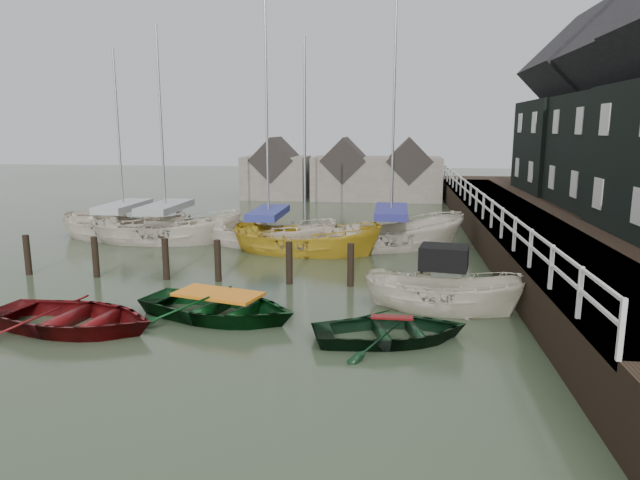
# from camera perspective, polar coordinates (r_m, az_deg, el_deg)

# --- Properties ---
(ground) EXTENTS (120.00, 120.00, 0.00)m
(ground) POSITION_cam_1_polar(r_m,az_deg,el_deg) (16.21, -9.23, -7.01)
(ground) COLOR #293522
(ground) RESTS_ON ground
(pier) EXTENTS (3.04, 32.00, 2.70)m
(pier) POSITION_cam_1_polar(r_m,az_deg,el_deg) (25.59, 18.49, 0.89)
(pier) COLOR black
(pier) RESTS_ON ground
(mooring_pilings) EXTENTS (13.72, 0.22, 1.80)m
(mooring_pilings) POSITION_cam_1_polar(r_m,az_deg,el_deg) (19.15, -9.92, -2.65)
(mooring_pilings) COLOR black
(mooring_pilings) RESTS_ON ground
(far_sheds) EXTENTS (14.00, 4.08, 4.39)m
(far_sheds) POSITION_cam_1_polar(r_m,az_deg,el_deg) (41.03, 2.27, 6.72)
(far_sheds) COLOR #665B51
(far_sheds) RESTS_ON ground
(rowboat_red) EXTENTS (4.88, 3.80, 0.92)m
(rowboat_red) POSITION_cam_1_polar(r_m,az_deg,el_deg) (15.86, -23.39, -8.22)
(rowboat_red) COLOR #590C0E
(rowboat_red) RESTS_ON ground
(rowboat_green) EXTENTS (5.11, 4.22, 0.92)m
(rowboat_green) POSITION_cam_1_polar(r_m,az_deg,el_deg) (15.66, -10.06, -7.68)
(rowboat_green) COLOR black
(rowboat_green) RESTS_ON ground
(rowboat_dkgreen) EXTENTS (4.33, 3.57, 0.78)m
(rowboat_dkgreen) POSITION_cam_1_polar(r_m,az_deg,el_deg) (13.99, 7.15, -9.93)
(rowboat_dkgreen) COLOR black
(rowboat_dkgreen) RESTS_ON ground
(motorboat) EXTENTS (4.68, 2.44, 2.66)m
(motorboat) POSITION_cam_1_polar(r_m,az_deg,el_deg) (16.40, 12.15, -6.56)
(motorboat) COLOR beige
(motorboat) RESTS_ON ground
(sailboat_a) EXTENTS (7.00, 3.10, 10.59)m
(sailboat_a) POSITION_cam_1_polar(r_m,az_deg,el_deg) (26.48, -15.03, -0.02)
(sailboat_a) COLOR beige
(sailboat_a) RESTS_ON ground
(sailboat_b) EXTENTS (6.62, 3.81, 11.29)m
(sailboat_b) POSITION_cam_1_polar(r_m,az_deg,el_deg) (24.75, -5.12, -0.43)
(sailboat_b) COLOR beige
(sailboat_b) RESTS_ON ground
(sailboat_c) EXTENTS (6.58, 3.26, 9.69)m
(sailboat_c) POSITION_cam_1_polar(r_m,az_deg,el_deg) (23.37, -1.48, -1.22)
(sailboat_c) COLOR gold
(sailboat_c) RESTS_ON ground
(sailboat_d) EXTENTS (7.19, 4.86, 12.63)m
(sailboat_d) POSITION_cam_1_polar(r_m,az_deg,el_deg) (24.50, 7.06, -0.59)
(sailboat_d) COLOR beige
(sailboat_d) RESTS_ON ground
(sailboat_e) EXTENTS (6.86, 3.64, 9.67)m
(sailboat_e) POSITION_cam_1_polar(r_m,az_deg,el_deg) (27.73, -18.88, 0.25)
(sailboat_e) COLOR beige
(sailboat_e) RESTS_ON ground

